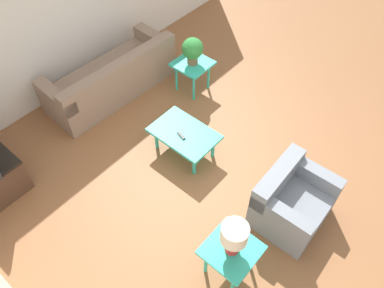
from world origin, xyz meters
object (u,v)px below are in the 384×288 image
side_table_lamp (231,252)px  armchair (291,202)px  coffee_table (184,135)px  side_table_plant (193,67)px  table_lamp (234,236)px  potted_plant (193,49)px  sofa (113,79)px

side_table_lamp → armchair: bearing=-97.2°
armchair → coffee_table: 1.68m
side_table_plant → table_lamp: bearing=138.1°
armchair → table_lamp: table_lamp is taller
table_lamp → side_table_plant: bearing=-41.9°
armchair → side_table_lamp: 1.07m
side_table_plant → potted_plant: size_ratio=1.25×
armchair → side_table_plant: bearing=65.8°
coffee_table → side_table_lamp: 1.84m
coffee_table → potted_plant: 1.44m
armchair → side_table_plant: (2.49, -1.05, 0.14)m
coffee_table → side_table_plant: 1.38m
potted_plant → table_lamp: bearing=138.1°
side_table_lamp → table_lamp: table_lamp is taller
coffee_table → armchair: bearing=-177.8°
side_table_plant → side_table_lamp: same height
armchair → table_lamp: 1.18m
sofa → potted_plant: bearing=137.3°
sofa → side_table_lamp: sofa is taller
sofa → side_table_plant: size_ratio=4.00×
side_table_lamp → potted_plant: bearing=-41.9°
side_table_lamp → table_lamp: (0.00, -0.00, 0.37)m
sofa → table_lamp: bearing=72.4°
coffee_table → table_lamp: 1.90m
armchair → potted_plant: potted_plant is taller
sofa → armchair: bearing=90.1°
armchair → potted_plant: (2.49, -1.05, 0.48)m
sofa → potted_plant: size_ratio=5.01×
sofa → side_table_plant: (-0.92, -0.92, 0.17)m
potted_plant → coffee_table: bearing=125.8°
sofa → coffee_table: (-1.73, 0.20, 0.07)m
armchair → side_table_plant: size_ratio=1.66×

